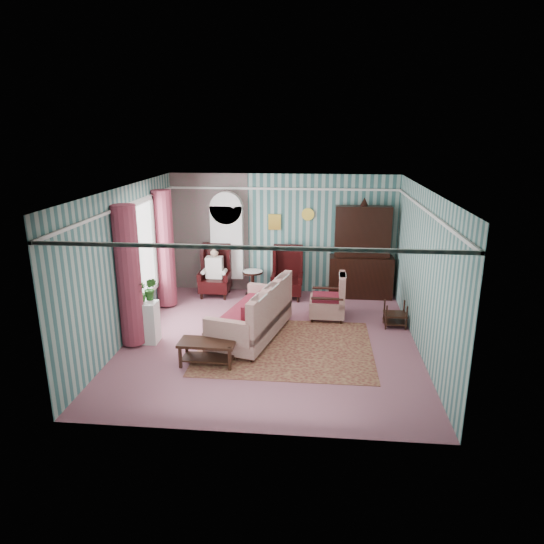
# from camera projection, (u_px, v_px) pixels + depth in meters

# --- Properties ---
(floor) EXTENTS (6.00, 6.00, 0.00)m
(floor) POSITION_uv_depth(u_px,v_px,m) (271.00, 340.00, 9.35)
(floor) COLOR #995969
(floor) RESTS_ON ground
(room_shell) EXTENTS (5.53, 6.02, 2.91)m
(room_shell) POSITION_uv_depth(u_px,v_px,m) (239.00, 236.00, 9.01)
(room_shell) COLOR #366260
(room_shell) RESTS_ON ground
(bookcase) EXTENTS (0.80, 0.28, 2.24)m
(bookcase) POSITION_uv_depth(u_px,v_px,m) (227.00, 248.00, 11.87)
(bookcase) COLOR white
(bookcase) RESTS_ON floor
(dresser_hutch) EXTENTS (1.50, 0.56, 2.36)m
(dresser_hutch) POSITION_uv_depth(u_px,v_px,m) (362.00, 249.00, 11.44)
(dresser_hutch) COLOR black
(dresser_hutch) RESTS_ON floor
(wingback_left) EXTENTS (0.76, 0.80, 1.25)m
(wingback_left) POSITION_uv_depth(u_px,v_px,m) (215.00, 271.00, 11.66)
(wingback_left) COLOR black
(wingback_left) RESTS_ON floor
(wingback_right) EXTENTS (0.76, 0.80, 1.25)m
(wingback_right) POSITION_uv_depth(u_px,v_px,m) (287.00, 273.00, 11.50)
(wingback_right) COLOR black
(wingback_right) RESTS_ON floor
(seated_woman) EXTENTS (0.44, 0.40, 1.18)m
(seated_woman) POSITION_uv_depth(u_px,v_px,m) (215.00, 272.00, 11.67)
(seated_woman) COLOR white
(seated_woman) RESTS_ON floor
(round_side_table) EXTENTS (0.50, 0.50, 0.60)m
(round_side_table) POSITION_uv_depth(u_px,v_px,m) (253.00, 283.00, 11.81)
(round_side_table) COLOR black
(round_side_table) RESTS_ON floor
(nest_table) EXTENTS (0.45, 0.38, 0.54)m
(nest_table) POSITION_uv_depth(u_px,v_px,m) (395.00, 314.00, 9.91)
(nest_table) COLOR black
(nest_table) RESTS_ON floor
(plant_stand) EXTENTS (0.55, 0.35, 0.80)m
(plant_stand) POSITION_uv_depth(u_px,v_px,m) (144.00, 322.00, 9.17)
(plant_stand) COLOR silver
(plant_stand) RESTS_ON floor
(rug) EXTENTS (3.20, 2.60, 0.01)m
(rug) POSITION_uv_depth(u_px,v_px,m) (285.00, 347.00, 9.04)
(rug) COLOR #451718
(rug) RESTS_ON floor
(sofa) EXTENTS (1.42, 2.39, 1.08)m
(sofa) POSITION_uv_depth(u_px,v_px,m) (251.00, 311.00, 9.33)
(sofa) COLOR beige
(sofa) RESTS_ON floor
(floral_armchair) EXTENTS (0.78, 0.83, 0.97)m
(floral_armchair) POSITION_uv_depth(u_px,v_px,m) (327.00, 297.00, 10.31)
(floral_armchair) COLOR beige
(floral_armchair) RESTS_ON floor
(coffee_table) EXTENTS (0.99, 0.50, 0.42)m
(coffee_table) POSITION_uv_depth(u_px,v_px,m) (208.00, 353.00, 8.33)
(coffee_table) COLOR black
(coffee_table) RESTS_ON floor
(potted_plant_a) EXTENTS (0.50, 0.48, 0.44)m
(potted_plant_a) POSITION_uv_depth(u_px,v_px,m) (134.00, 293.00, 8.87)
(potted_plant_a) COLOR #23571B
(potted_plant_a) RESTS_ON plant_stand
(potted_plant_b) EXTENTS (0.25, 0.20, 0.44)m
(potted_plant_b) POSITION_uv_depth(u_px,v_px,m) (150.00, 289.00, 9.12)
(potted_plant_b) COLOR #27531A
(potted_plant_b) RESTS_ON plant_stand
(potted_plant_c) EXTENTS (0.22, 0.22, 0.36)m
(potted_plant_c) POSITION_uv_depth(u_px,v_px,m) (141.00, 292.00, 9.05)
(potted_plant_c) COLOR #1E4B17
(potted_plant_c) RESTS_ON plant_stand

